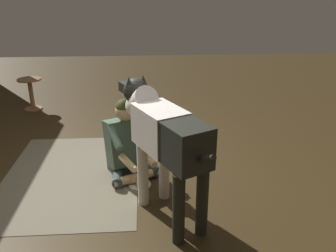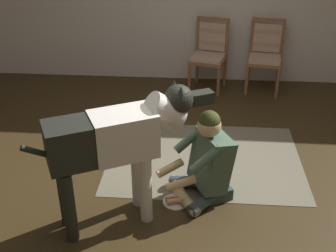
{
  "view_description": "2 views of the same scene",
  "coord_description": "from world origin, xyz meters",
  "px_view_note": "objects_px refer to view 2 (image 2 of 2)",
  "views": [
    {
      "loc": [
        -3.35,
        -0.46,
        1.98
      ],
      "look_at": [
        -0.08,
        -0.69,
        0.66
      ],
      "focal_mm": 37.78,
      "sensor_mm": 36.0,
      "label": 1
    },
    {
      "loc": [
        0.07,
        -3.47,
        2.48
      ],
      "look_at": [
        -0.17,
        -0.4,
        0.8
      ],
      "focal_mm": 45.65,
      "sensor_mm": 36.0,
      "label": 2
    }
  ],
  "objects_px": {
    "large_dog": "(117,140)",
    "hot_dog_on_plate": "(176,200)",
    "dining_chair_right_of_pair": "(265,52)",
    "person_sitting_on_floor": "(206,163)",
    "dining_chair_left_of_pair": "(210,51)"
  },
  "relations": [
    {
      "from": "dining_chair_left_of_pair",
      "to": "person_sitting_on_floor",
      "type": "relative_size",
      "value": 1.12
    },
    {
      "from": "dining_chair_left_of_pair",
      "to": "hot_dog_on_plate",
      "type": "xyz_separation_m",
      "value": [
        -0.31,
        -2.71,
        -0.52
      ]
    },
    {
      "from": "dining_chair_right_of_pair",
      "to": "person_sitting_on_floor",
      "type": "height_order",
      "value": "dining_chair_right_of_pair"
    },
    {
      "from": "dining_chair_left_of_pair",
      "to": "dining_chair_right_of_pair",
      "type": "bearing_deg",
      "value": 0.12
    },
    {
      "from": "dining_chair_left_of_pair",
      "to": "hot_dog_on_plate",
      "type": "relative_size",
      "value": 4.08
    },
    {
      "from": "dining_chair_left_of_pair",
      "to": "large_dog",
      "type": "relative_size",
      "value": 0.69
    },
    {
      "from": "dining_chair_right_of_pair",
      "to": "person_sitting_on_floor",
      "type": "bearing_deg",
      "value": -107.69
    },
    {
      "from": "dining_chair_left_of_pair",
      "to": "dining_chair_right_of_pair",
      "type": "relative_size",
      "value": 1.0
    },
    {
      "from": "dining_chair_left_of_pair",
      "to": "person_sitting_on_floor",
      "type": "height_order",
      "value": "dining_chair_left_of_pair"
    },
    {
      "from": "large_dog",
      "to": "dining_chair_right_of_pair",
      "type": "bearing_deg",
      "value": 62.32
    },
    {
      "from": "dining_chair_right_of_pair",
      "to": "large_dog",
      "type": "xyz_separation_m",
      "value": [
        -1.54,
        -2.94,
        0.23
      ]
    },
    {
      "from": "large_dog",
      "to": "hot_dog_on_plate",
      "type": "bearing_deg",
      "value": 26.4
    },
    {
      "from": "dining_chair_left_of_pair",
      "to": "person_sitting_on_floor",
      "type": "distance_m",
      "value": 2.59
    },
    {
      "from": "dining_chair_left_of_pair",
      "to": "hot_dog_on_plate",
      "type": "bearing_deg",
      "value": -96.55
    },
    {
      "from": "dining_chair_left_of_pair",
      "to": "dining_chair_right_of_pair",
      "type": "xyz_separation_m",
      "value": [
        0.77,
        0.0,
        0.0
      ]
    }
  ]
}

